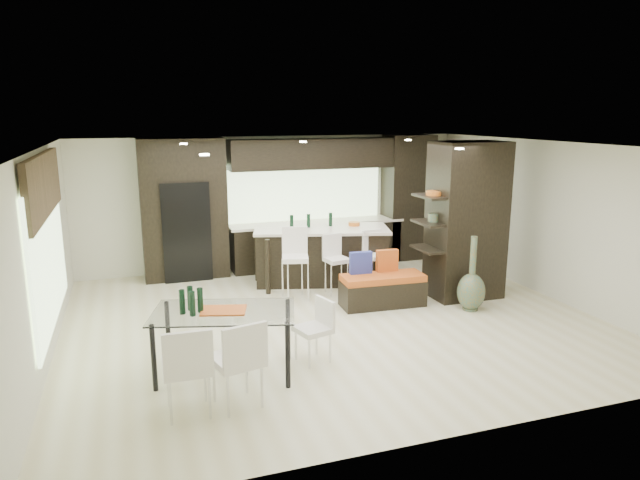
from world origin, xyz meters
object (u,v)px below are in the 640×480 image
object	(u,v)px
stool_right	(377,266)
chair_end	(313,334)
stool_mid	(337,270)
floor_vase	(472,274)
chair_far	(187,372)
bench	(383,290)
stool_left	(295,271)
dining_table	(225,343)
chair_near	(237,366)
kitchen_island	(321,255)

from	to	relation	value
stool_right	chair_end	distance (m)	3.27
stool_mid	floor_vase	size ratio (longest dim) A/B	0.70
chair_far	bench	bearing A→B (deg)	36.94
stool_left	dining_table	world-z (taller)	stool_left
chair_far	floor_vase	bearing A→B (deg)	22.28
stool_mid	bench	world-z (taller)	stool_mid
stool_mid	chair_end	bearing A→B (deg)	-126.58
chair_near	kitchen_island	bearing A→B (deg)	46.92
stool_mid	chair_end	xyz separation A→B (m)	(-1.27, -2.55, -0.05)
chair_far	chair_end	size ratio (longest dim) A/B	1.24
stool_left	floor_vase	distance (m)	2.96
chair_near	chair_end	xyz separation A→B (m)	(1.14, 0.81, -0.09)
dining_table	chair_near	world-z (taller)	chair_near
stool_right	chair_end	size ratio (longest dim) A/B	1.16
stool_left	chair_near	distance (m)	3.72
chair_far	stool_right	bearing A→B (deg)	42.92
bench	dining_table	world-z (taller)	dining_table
stool_left	stool_right	xyz separation A→B (m)	(1.55, 0.03, -0.06)
stool_left	stool_right	size ratio (longest dim) A/B	1.14
kitchen_island	dining_table	xyz separation A→B (m)	(-2.41, -3.39, -0.11)
chair_near	chair_end	distance (m)	1.40
stool_left	chair_near	xyz separation A→B (m)	(-1.64, -3.34, -0.03)
bench	chair_end	xyz separation A→B (m)	(-1.78, -1.71, 0.11)
dining_table	chair_end	world-z (taller)	dining_table
dining_table	chair_end	xyz separation A→B (m)	(1.14, 0.00, -0.03)
kitchen_island	stool_right	xyz separation A→B (m)	(0.77, -0.84, -0.08)
bench	stool_mid	bearing A→B (deg)	124.27
floor_vase	chair_end	distance (m)	3.24
chair_end	chair_near	bearing A→B (deg)	110.38
kitchen_island	dining_table	size ratio (longest dim) A/B	1.48
stool_mid	stool_left	bearing A→B (deg)	172.19
stool_left	stool_mid	world-z (taller)	stool_left
stool_mid	chair_near	world-z (taller)	chair_near
stool_left	floor_vase	xyz separation A→B (m)	(2.56, -1.47, 0.12)
chair_near	chair_end	world-z (taller)	chair_near
chair_near	chair_far	world-z (taller)	chair_far
stool_mid	chair_far	size ratio (longest dim) A/B	0.92
bench	chair_near	size ratio (longest dim) A/B	1.49
stool_left	bench	distance (m)	1.54
chair_end	stool_mid	bearing A→B (deg)	-41.63
stool_right	dining_table	distance (m)	4.08
chair_end	stool_right	bearing A→B (deg)	-53.89
stool_right	floor_vase	bearing A→B (deg)	-66.31
stool_mid	chair_end	size ratio (longest dim) A/B	1.13
stool_right	chair_far	distance (m)	5.01
dining_table	chair_near	size ratio (longest dim) A/B	1.83
stool_left	stool_mid	xyz separation A→B (m)	(0.77, 0.03, -0.07)
chair_near	stool_right	bearing A→B (deg)	33.34
kitchen_island	stool_left	distance (m)	1.16
stool_left	chair_far	size ratio (longest dim) A/B	1.06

